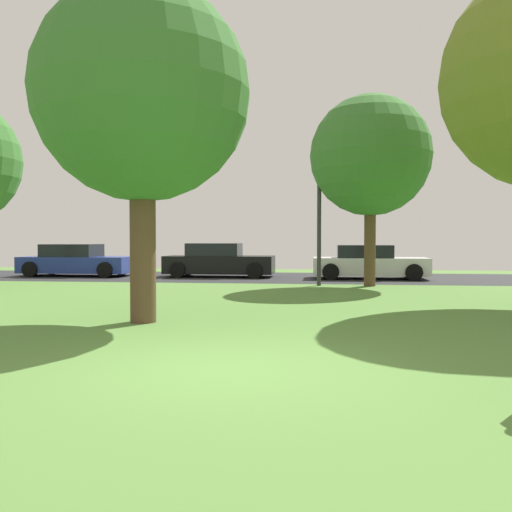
{
  "coord_description": "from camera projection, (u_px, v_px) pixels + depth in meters",
  "views": [
    {
      "loc": [
        1.19,
        -6.73,
        1.6
      ],
      "look_at": [
        0.0,
        2.98,
        1.29
      ],
      "focal_mm": 39.28,
      "sensor_mm": 36.0,
      "label": 1
    }
  ],
  "objects": [
    {
      "name": "ground_plane",
      "position": [
        227.0,
        368.0,
        6.87
      ],
      "size": [
        44.0,
        44.0,
        0.0
      ],
      "primitive_type": "plane",
      "color": "#547F38"
    },
    {
      "name": "road_strip",
      "position": [
        295.0,
        277.0,
        22.74
      ],
      "size": [
        44.0,
        6.4,
        0.01
      ],
      "primitive_type": "cube",
      "color": "#28282B",
      "rests_on": "ground_plane"
    },
    {
      "name": "oak_tree_left",
      "position": [
        142.0,
        94.0,
        10.52
      ],
      "size": [
        4.09,
        4.09,
        6.38
      ],
      "color": "brown",
      "rests_on": "ground_plane"
    },
    {
      "name": "maple_tree_far",
      "position": [
        370.0,
        156.0,
        18.53
      ],
      "size": [
        4.0,
        4.0,
        6.35
      ],
      "color": "brown",
      "rests_on": "ground_plane"
    },
    {
      "name": "parked_car_blue",
      "position": [
        76.0,
        261.0,
        23.64
      ],
      "size": [
        4.57,
        2.09,
        1.35
      ],
      "color": "#233893",
      "rests_on": "ground_plane"
    },
    {
      "name": "parked_car_black",
      "position": [
        219.0,
        261.0,
        23.11
      ],
      "size": [
        4.46,
        1.95,
        1.39
      ],
      "color": "black",
      "rests_on": "ground_plane"
    },
    {
      "name": "parked_car_white",
      "position": [
        369.0,
        263.0,
        22.01
      ],
      "size": [
        4.41,
        2.09,
        1.33
      ],
      "color": "white",
      "rests_on": "ground_plane"
    },
    {
      "name": "street_lamp_post",
      "position": [
        319.0,
        219.0,
        18.78
      ],
      "size": [
        0.14,
        0.14,
        4.5
      ],
      "primitive_type": "cylinder",
      "color": "#2D2D33",
      "rests_on": "ground_plane"
    }
  ]
}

